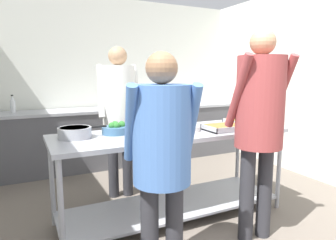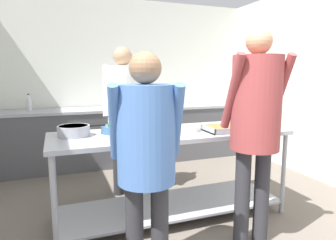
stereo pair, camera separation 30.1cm
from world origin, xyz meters
name	(u,v)px [view 1 (the left image)]	position (x,y,z in m)	size (l,w,h in m)	color
wall_rear	(114,80)	(0.00, 3.92, 1.32)	(4.37, 0.06, 2.65)	silver
wall_right	(301,82)	(2.16, 1.96, 1.32)	(0.06, 4.04, 2.65)	silver
back_counter	(122,135)	(0.00, 3.55, 0.45)	(4.21, 0.65, 0.90)	#4C4C51
serving_counter	(172,159)	(-0.12, 1.53, 0.60)	(2.31, 0.78, 0.88)	#9EA0A8
sauce_pan	(75,132)	(-1.03, 1.65, 0.93)	(0.43, 0.29, 0.10)	#9EA0A8
broccoli_bowl	(116,129)	(-0.65, 1.67, 0.93)	(0.25, 0.25, 0.12)	#3D668C
serving_tray_roast	(146,127)	(-0.32, 1.75, 0.91)	(0.36, 0.27, 0.05)	#9EA0A8
plate_stack	(187,128)	(0.03, 1.50, 0.90)	(0.25, 0.25, 0.05)	white
serving_tray_vegetables	(224,128)	(0.38, 1.37, 0.91)	(0.39, 0.29, 0.05)	#9EA0A8
serving_tray_greens	(244,122)	(0.81, 1.57, 0.91)	(0.39, 0.29, 0.05)	#9EA0A8
guest_serving_left	(162,146)	(-0.62, 0.72, 0.97)	(0.54, 0.40, 1.58)	#2D2D33
guest_serving_right	(259,114)	(0.35, 0.85, 1.11)	(0.53, 0.40, 1.80)	#2D2D33
cook_behind_counter	(119,106)	(-0.43, 2.27, 1.08)	(0.52, 0.42, 1.74)	#2D2D33
water_bottle	(13,105)	(-1.53, 3.61, 1.02)	(0.07, 0.07, 0.25)	silver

